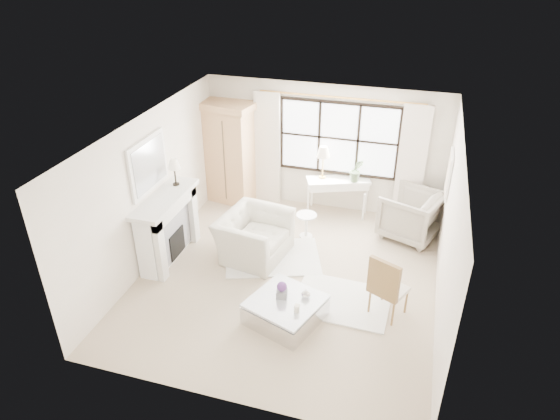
{
  "coord_description": "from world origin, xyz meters",
  "views": [
    {
      "loc": [
        1.87,
        -6.78,
        5.31
      ],
      "look_at": [
        -0.2,
        0.2,
        1.21
      ],
      "focal_mm": 32.0,
      "sensor_mm": 36.0,
      "label": 1
    }
  ],
  "objects_px": {
    "club_armchair": "(254,236)",
    "coffee_table": "(285,310)",
    "console_table": "(337,196)",
    "armoire": "(229,152)"
  },
  "relations": [
    {
      "from": "club_armchair",
      "to": "coffee_table",
      "type": "distance_m",
      "value": 1.87
    },
    {
      "from": "armoire",
      "to": "coffee_table",
      "type": "relative_size",
      "value": 1.75
    },
    {
      "from": "armoire",
      "to": "club_armchair",
      "type": "xyz_separation_m",
      "value": [
        1.22,
        -1.96,
        -0.73
      ]
    },
    {
      "from": "club_armchair",
      "to": "coffee_table",
      "type": "relative_size",
      "value": 0.99
    },
    {
      "from": "club_armchair",
      "to": "coffee_table",
      "type": "xyz_separation_m",
      "value": [
        1.04,
        -1.54,
        -0.23
      ]
    },
    {
      "from": "armoire",
      "to": "club_armchair",
      "type": "bearing_deg",
      "value": -48.14
    },
    {
      "from": "armoire",
      "to": "console_table",
      "type": "height_order",
      "value": "armoire"
    },
    {
      "from": "console_table",
      "to": "coffee_table",
      "type": "height_order",
      "value": "console_table"
    },
    {
      "from": "club_armchair",
      "to": "console_table",
      "type": "bearing_deg",
      "value": -20.55
    },
    {
      "from": "armoire",
      "to": "coffee_table",
      "type": "height_order",
      "value": "armoire"
    }
  ]
}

